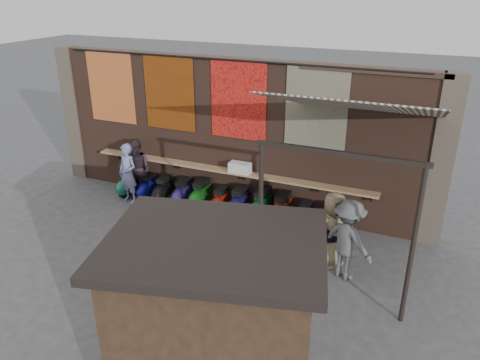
{
  "coord_description": "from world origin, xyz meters",
  "views": [
    {
      "loc": [
        4.9,
        -8.11,
        5.8
      ],
      "look_at": [
        0.9,
        1.2,
        1.43
      ],
      "focal_mm": 35.0,
      "sensor_mm": 36.0,
      "label": 1
    }
  ],
  "objects_px": {
    "shelf_box": "(240,168)",
    "scooter_stool_8": "(282,210)",
    "market_stall": "(217,331)",
    "scooter_stool_1": "(148,187)",
    "scooter_stool_5": "(220,201)",
    "diner_left": "(128,173)",
    "scooter_stool_10": "(328,220)",
    "scooter_stool_2": "(164,190)",
    "scooter_stool_4": "(201,195)",
    "scooter_stool_9": "(304,216)",
    "diner_right": "(137,170)",
    "scooter_stool_6": "(239,203)",
    "scooter_stool_3": "(183,193)",
    "scooter_stool_7": "(261,206)",
    "shopper_grey": "(348,240)",
    "shopper_navy": "(332,233)",
    "scooter_stool_0": "(129,183)",
    "shopper_tan": "(332,229)"
  },
  "relations": [
    {
      "from": "shelf_box",
      "to": "scooter_stool_9",
      "type": "height_order",
      "value": "shelf_box"
    },
    {
      "from": "scooter_stool_6",
      "to": "diner_right",
      "type": "height_order",
      "value": "diner_right"
    },
    {
      "from": "scooter_stool_9",
      "to": "scooter_stool_10",
      "type": "relative_size",
      "value": 0.96
    },
    {
      "from": "scooter_stool_8",
      "to": "market_stall",
      "type": "bearing_deg",
      "value": -80.76
    },
    {
      "from": "scooter_stool_5",
      "to": "scooter_stool_8",
      "type": "xyz_separation_m",
      "value": [
        1.69,
        0.07,
        0.05
      ]
    },
    {
      "from": "scooter_stool_0",
      "to": "scooter_stool_1",
      "type": "relative_size",
      "value": 1.07
    },
    {
      "from": "scooter_stool_3",
      "to": "scooter_stool_7",
      "type": "distance_m",
      "value": 2.31
    },
    {
      "from": "shelf_box",
      "to": "diner_left",
      "type": "bearing_deg",
      "value": -167.74
    },
    {
      "from": "scooter_stool_6",
      "to": "scooter_stool_10",
      "type": "bearing_deg",
      "value": 1.06
    },
    {
      "from": "scooter_stool_4",
      "to": "shopper_navy",
      "type": "relative_size",
      "value": 0.54
    },
    {
      "from": "scooter_stool_1",
      "to": "scooter_stool_4",
      "type": "height_order",
      "value": "scooter_stool_4"
    },
    {
      "from": "scooter_stool_0",
      "to": "shopper_navy",
      "type": "bearing_deg",
      "value": -11.61
    },
    {
      "from": "scooter_stool_7",
      "to": "shopper_tan",
      "type": "height_order",
      "value": "shopper_tan"
    },
    {
      "from": "scooter_stool_4",
      "to": "scooter_stool_9",
      "type": "height_order",
      "value": "scooter_stool_4"
    },
    {
      "from": "scooter_stool_6",
      "to": "scooter_stool_10",
      "type": "distance_m",
      "value": 2.35
    },
    {
      "from": "scooter_stool_7",
      "to": "diner_right",
      "type": "xyz_separation_m",
      "value": [
        -3.69,
        -0.13,
        0.46
      ]
    },
    {
      "from": "scooter_stool_1",
      "to": "scooter_stool_6",
      "type": "relative_size",
      "value": 0.84
    },
    {
      "from": "shelf_box",
      "to": "scooter_stool_8",
      "type": "height_order",
      "value": "shelf_box"
    },
    {
      "from": "scooter_stool_1",
      "to": "shopper_grey",
      "type": "xyz_separation_m",
      "value": [
        5.98,
        -1.66,
        0.55
      ]
    },
    {
      "from": "shopper_grey",
      "to": "shopper_navy",
      "type": "bearing_deg",
      "value": -14.4
    },
    {
      "from": "scooter_stool_0",
      "to": "scooter_stool_8",
      "type": "bearing_deg",
      "value": 0.42
    },
    {
      "from": "scooter_stool_8",
      "to": "shopper_grey",
      "type": "distance_m",
      "value": 2.61
    },
    {
      "from": "shelf_box",
      "to": "scooter_stool_8",
      "type": "xyz_separation_m",
      "value": [
        1.27,
        -0.26,
        -0.85
      ]
    },
    {
      "from": "scooter_stool_9",
      "to": "scooter_stool_1",
      "type": "bearing_deg",
      "value": 179.96
    },
    {
      "from": "market_stall",
      "to": "scooter_stool_4",
      "type": "bearing_deg",
      "value": 105.84
    },
    {
      "from": "scooter_stool_4",
      "to": "diner_right",
      "type": "distance_m",
      "value": 1.98
    },
    {
      "from": "scooter_stool_1",
      "to": "diner_left",
      "type": "distance_m",
      "value": 0.74
    },
    {
      "from": "scooter_stool_1",
      "to": "scooter_stool_2",
      "type": "bearing_deg",
      "value": -4.46
    },
    {
      "from": "scooter_stool_6",
      "to": "diner_left",
      "type": "relative_size",
      "value": 0.5
    },
    {
      "from": "scooter_stool_5",
      "to": "diner_right",
      "type": "xyz_separation_m",
      "value": [
        -2.55,
        -0.07,
        0.52
      ]
    },
    {
      "from": "scooter_stool_3",
      "to": "scooter_stool_5",
      "type": "height_order",
      "value": "scooter_stool_3"
    },
    {
      "from": "scooter_stool_2",
      "to": "scooter_stool_8",
      "type": "bearing_deg",
      "value": 0.68
    },
    {
      "from": "scooter_stool_1",
      "to": "scooter_stool_10",
      "type": "distance_m",
      "value": 5.2
    },
    {
      "from": "scooter_stool_7",
      "to": "shopper_navy",
      "type": "distance_m",
      "value": 2.51
    },
    {
      "from": "scooter_stool_5",
      "to": "market_stall",
      "type": "height_order",
      "value": "market_stall"
    },
    {
      "from": "scooter_stool_0",
      "to": "scooter_stool_3",
      "type": "height_order",
      "value": "scooter_stool_3"
    },
    {
      "from": "scooter_stool_0",
      "to": "scooter_stool_1",
      "type": "xyz_separation_m",
      "value": [
        0.64,
        0.04,
        -0.02
      ]
    },
    {
      "from": "scooter_stool_8",
      "to": "shelf_box",
      "type": "bearing_deg",
      "value": 168.25
    },
    {
      "from": "scooter_stool_9",
      "to": "market_stall",
      "type": "bearing_deg",
      "value": -86.74
    },
    {
      "from": "shopper_grey",
      "to": "diner_right",
      "type": "bearing_deg",
      "value": 12.74
    },
    {
      "from": "scooter_stool_2",
      "to": "scooter_stool_4",
      "type": "relative_size",
      "value": 0.91
    },
    {
      "from": "scooter_stool_10",
      "to": "scooter_stool_0",
      "type": "bearing_deg",
      "value": -179.75
    },
    {
      "from": "scooter_stool_1",
      "to": "scooter_stool_5",
      "type": "xyz_separation_m",
      "value": [
        2.32,
        -0.07,
        0.02
      ]
    },
    {
      "from": "shopper_navy",
      "to": "shopper_grey",
      "type": "distance_m",
      "value": 0.54
    },
    {
      "from": "diner_left",
      "to": "shopper_tan",
      "type": "bearing_deg",
      "value": 5.46
    },
    {
      "from": "scooter_stool_5",
      "to": "scooter_stool_8",
      "type": "height_order",
      "value": "scooter_stool_8"
    },
    {
      "from": "scooter_stool_3",
      "to": "scooter_stool_6",
      "type": "xyz_separation_m",
      "value": [
        1.7,
        -0.02,
        0.03
      ]
    },
    {
      "from": "diner_left",
      "to": "market_stall",
      "type": "relative_size",
      "value": 0.63
    },
    {
      "from": "scooter_stool_2",
      "to": "diner_right",
      "type": "height_order",
      "value": "diner_right"
    },
    {
      "from": "scooter_stool_0",
      "to": "shopper_navy",
      "type": "xyz_separation_m",
      "value": [
        6.22,
        -1.28,
        0.41
      ]
    }
  ]
}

